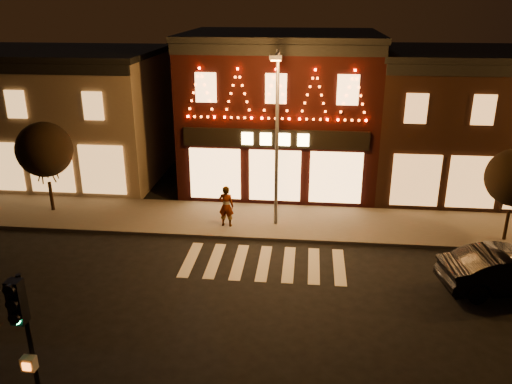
% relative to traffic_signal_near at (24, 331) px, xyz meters
% --- Properties ---
extents(ground, '(120.00, 120.00, 0.00)m').
position_rel_traffic_signal_near_xyz_m(ground, '(4.35, 5.64, -3.28)').
color(ground, black).
rests_on(ground, ground).
extents(sidewalk_far, '(44.00, 4.00, 0.15)m').
position_rel_traffic_signal_near_xyz_m(sidewalk_far, '(6.35, 13.64, -3.20)').
color(sidewalk_far, '#47423D').
rests_on(sidewalk_far, ground).
extents(building_left, '(12.20, 8.28, 7.30)m').
position_rel_traffic_signal_near_xyz_m(building_left, '(-8.65, 19.63, 0.38)').
color(building_left, '#7C6B58').
rests_on(building_left, ground).
extents(building_pulp, '(10.20, 8.34, 8.30)m').
position_rel_traffic_signal_near_xyz_m(building_pulp, '(4.35, 19.62, 0.89)').
color(building_pulp, black).
rests_on(building_pulp, ground).
extents(building_right_a, '(9.20, 8.28, 7.50)m').
position_rel_traffic_signal_near_xyz_m(building_right_a, '(13.85, 19.63, 0.48)').
color(building_right_a, '#321B11').
rests_on(building_right_a, ground).
extents(traffic_signal_near, '(0.32, 0.46, 4.44)m').
position_rel_traffic_signal_near_xyz_m(traffic_signal_near, '(0.00, 0.00, 0.00)').
color(traffic_signal_near, black).
rests_on(traffic_signal_near, sidewalk_near).
extents(streetlamp_mid, '(0.49, 1.79, 7.85)m').
position_rel_traffic_signal_near_xyz_m(streetlamp_mid, '(4.58, 13.04, 1.48)').
color(streetlamp_mid, '#59595E').
rests_on(streetlamp_mid, sidewalk_far).
extents(tree_left, '(2.63, 2.63, 4.40)m').
position_rel_traffic_signal_near_xyz_m(tree_left, '(-6.50, 13.79, -0.05)').
color(tree_left, black).
rests_on(tree_left, sidewalk_far).
extents(dark_sedan, '(5.11, 2.56, 1.61)m').
position_rel_traffic_signal_near_xyz_m(dark_sedan, '(13.32, 8.47, -2.47)').
color(dark_sedan, black).
rests_on(dark_sedan, ground).
extents(pedestrian, '(0.76, 0.55, 1.93)m').
position_rel_traffic_signal_near_xyz_m(pedestrian, '(2.34, 12.79, -2.16)').
color(pedestrian, gray).
rests_on(pedestrian, sidewalk_far).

